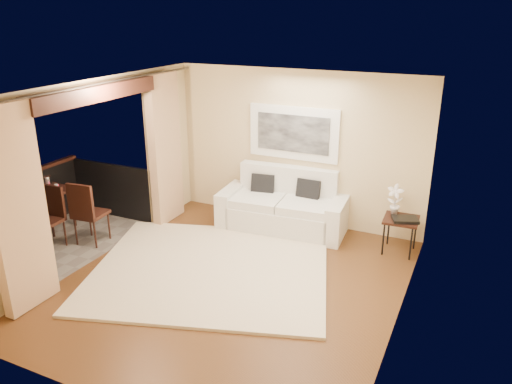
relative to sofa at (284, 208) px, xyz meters
The scene contains 18 objects.
floor 2.13m from the sofa, 87.89° to the right, with size 5.00×5.00×0.00m, color brown.
room_shell 3.64m from the sofa, 134.37° to the right, with size 5.00×6.40×5.00m.
balcony 3.85m from the sofa, 146.98° to the right, with size 1.81×2.60×1.17m.
curtains 3.08m from the sofa, 134.09° to the right, with size 0.16×4.80×2.64m.
artwork 1.30m from the sofa, 88.93° to the left, with size 1.62×0.07×0.92m.
rug 1.95m from the sofa, 101.66° to the right, with size 3.38×2.94×0.04m, color beige.
sofa is the anchor object (origin of this frame).
side_table 2.01m from the sofa, ahead, with size 0.55×0.55×0.57m.
tray 2.09m from the sofa, ahead, with size 0.38×0.28×0.05m, color black.
orchid 1.91m from the sofa, ahead, with size 0.26×0.17×0.49m, color white.
bistro_table 4.04m from the sofa, 154.12° to the right, with size 0.70×0.70×0.73m.
balcony_chair_far 3.29m from the sofa, 142.89° to the right, with size 0.50×0.51×1.07m.
balcony_chair_near 3.84m from the sofa, 144.10° to the right, with size 0.45×0.45×1.01m.
ice_bucket 4.13m from the sofa, 155.84° to the right, with size 0.18×0.18×0.20m, color white.
candle 3.92m from the sofa, 154.87° to the right, with size 0.06×0.06×0.07m, color red.
vase 4.21m from the sofa, 151.91° to the right, with size 0.04×0.04×0.18m, color silver.
glass_a 4.00m from the sofa, 152.07° to the right, with size 0.06×0.06×0.12m, color silver.
glass_b 3.89m from the sofa, 153.14° to the right, with size 0.06×0.06×0.12m, color silver.
Camera 1 is at (2.90, -5.40, 3.63)m, focal length 35.00 mm.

